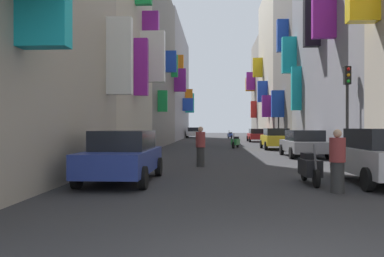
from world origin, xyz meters
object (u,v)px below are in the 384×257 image
(parked_car_red, at_px, (257,135))
(scooter_blue, at_px, (230,135))
(scooter_green, at_px, (236,142))
(pedestrian_crossing, at_px, (201,147))
(parked_car_silver, at_px, (382,156))
(traffic_light_near_corner, at_px, (347,98))
(parked_car_white, at_px, (194,132))
(parked_car_blue, at_px, (123,155))
(parked_car_grey, at_px, (304,143))
(traffic_light_far_corner, at_px, (279,109))
(parked_car_yellow, at_px, (276,138))
(pedestrian_near_left, at_px, (337,162))
(scooter_black, at_px, (310,167))

(parked_car_red, distance_m, scooter_blue, 11.45)
(scooter_green, relative_size, pedestrian_crossing, 1.12)
(parked_car_silver, distance_m, traffic_light_near_corner, 6.07)
(parked_car_red, bearing_deg, parked_car_white, 117.04)
(parked_car_blue, bearing_deg, parked_car_red, 77.14)
(parked_car_white, height_order, scooter_blue, parked_car_white)
(pedestrian_crossing, bearing_deg, parked_car_white, 93.34)
(parked_car_silver, relative_size, pedestrian_crossing, 2.44)
(traffic_light_near_corner, bearing_deg, pedestrian_crossing, -171.16)
(parked_car_grey, relative_size, pedestrian_crossing, 2.74)
(parked_car_red, height_order, parked_car_white, parked_car_white)
(traffic_light_far_corner, bearing_deg, traffic_light_near_corner, -89.85)
(parked_car_yellow, height_order, traffic_light_near_corner, traffic_light_near_corner)
(parked_car_grey, bearing_deg, scooter_green, 109.36)
(parked_car_white, distance_m, parked_car_blue, 45.82)
(parked_car_yellow, xyz_separation_m, scooter_blue, (-2.24, 25.35, -0.32))
(pedestrian_near_left, distance_m, traffic_light_near_corner, 7.86)
(parked_car_red, bearing_deg, parked_car_grey, -89.39)
(parked_car_yellow, height_order, pedestrian_near_left, pedestrian_near_left)
(parked_car_red, bearing_deg, parked_car_yellow, -90.53)
(scooter_green, bearing_deg, traffic_light_near_corner, -73.48)
(scooter_blue, distance_m, pedestrian_near_left, 44.16)
(parked_car_grey, bearing_deg, parked_car_yellow, 92.85)
(parked_car_blue, height_order, traffic_light_near_corner, traffic_light_near_corner)
(scooter_black, bearing_deg, parked_car_grey, 78.56)
(parked_car_red, height_order, parked_car_blue, parked_car_blue)
(scooter_blue, height_order, scooter_green, same)
(scooter_black, bearing_deg, traffic_light_near_corner, 63.13)
(traffic_light_far_corner, bearing_deg, pedestrian_near_left, -95.78)
(parked_car_white, bearing_deg, scooter_green, -80.46)
(parked_car_blue, relative_size, pedestrian_near_left, 2.77)
(pedestrian_crossing, relative_size, pedestrian_near_left, 1.04)
(parked_car_red, relative_size, traffic_light_near_corner, 1.05)
(parked_car_grey, bearing_deg, pedestrian_near_left, -98.51)
(parked_car_yellow, bearing_deg, pedestrian_near_left, -94.17)
(parked_car_yellow, distance_m, pedestrian_near_left, 18.85)
(parked_car_red, relative_size, parked_car_yellow, 1.09)
(scooter_blue, bearing_deg, parked_car_white, 146.33)
(parked_car_white, bearing_deg, parked_car_grey, -77.97)
(parked_car_blue, height_order, pedestrian_near_left, pedestrian_near_left)
(scooter_green, height_order, pedestrian_crossing, pedestrian_crossing)
(scooter_green, bearing_deg, pedestrian_crossing, -98.56)
(parked_car_white, height_order, scooter_black, parked_car_white)
(pedestrian_crossing, distance_m, traffic_light_near_corner, 6.47)
(scooter_black, relative_size, traffic_light_far_corner, 0.41)
(parked_car_blue, xyz_separation_m, pedestrian_crossing, (2.11, 4.50, 0.02))
(parked_car_white, bearing_deg, scooter_blue, -33.67)
(parked_car_blue, bearing_deg, scooter_green, 77.19)
(parked_car_blue, bearing_deg, scooter_black, -2.12)
(scooter_blue, relative_size, traffic_light_far_corner, 0.42)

